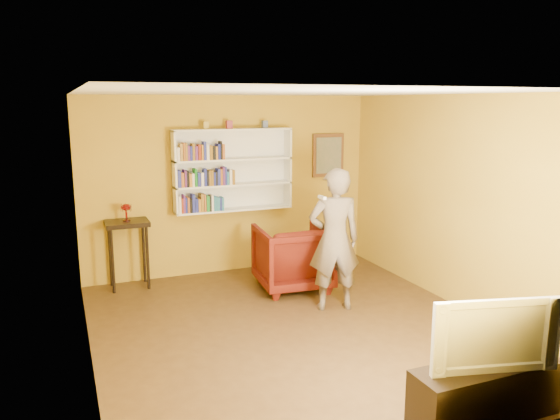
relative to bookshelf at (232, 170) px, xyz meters
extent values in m
cube|color=#422C15|center=(0.00, -2.41, -1.65)|extent=(5.30, 5.80, 0.12)
cube|color=#B58E21|center=(0.00, 0.11, -0.24)|extent=(5.30, 0.04, 2.70)
cube|color=#B58E21|center=(0.00, -4.93, -0.24)|extent=(5.30, 0.04, 2.70)
cube|color=#B58E21|center=(-2.27, -2.41, -0.24)|extent=(0.04, 5.80, 2.70)
cube|color=#B58E21|center=(2.27, -2.41, -0.24)|extent=(0.04, 5.80, 2.70)
cube|color=white|center=(0.00, -2.41, 1.14)|extent=(5.30, 5.80, 0.06)
cube|color=white|center=(0.00, 0.07, 0.01)|extent=(1.80, 0.03, 1.20)
cube|color=white|center=(-0.89, -0.06, 0.01)|extent=(0.03, 0.28, 1.20)
cube|color=white|center=(0.89, -0.06, 0.01)|extent=(0.03, 0.28, 1.20)
cube|color=white|center=(0.00, -0.06, -0.59)|extent=(1.80, 0.28, 0.03)
cube|color=white|center=(0.00, -0.06, -0.21)|extent=(1.80, 0.28, 0.03)
cube|color=white|center=(0.00, -0.06, 0.17)|extent=(1.80, 0.28, 0.03)
cube|color=white|center=(0.00, -0.06, 0.61)|extent=(1.80, 0.28, 0.03)
cube|color=white|center=(-0.84, -0.11, -0.45)|extent=(0.03, 0.16, 0.25)
cube|color=maroon|center=(-0.81, -0.11, -0.47)|extent=(0.03, 0.16, 0.22)
cube|color=#5F2776|center=(-0.78, -0.11, -0.45)|extent=(0.02, 0.16, 0.26)
cube|color=#212898|center=(-0.75, -0.11, -0.47)|extent=(0.02, 0.16, 0.22)
cube|color=#AB5B22|center=(-0.72, -0.10, -0.47)|extent=(0.03, 0.18, 0.23)
cube|color=black|center=(-0.68, -0.11, -0.48)|extent=(0.03, 0.15, 0.20)
cube|color=#212898|center=(-0.64, -0.12, -0.45)|extent=(0.04, 0.15, 0.27)
cube|color=#212898|center=(-0.60, -0.10, -0.48)|extent=(0.04, 0.18, 0.20)
cube|color=#C47F22|center=(-0.55, -0.11, -0.48)|extent=(0.03, 0.16, 0.19)
cube|color=#8B6219|center=(-0.51, -0.10, -0.45)|extent=(0.04, 0.19, 0.26)
cube|color=#AB5B22|center=(-0.47, -0.11, -0.45)|extent=(0.02, 0.17, 0.26)
cube|color=#1B7C24|center=(-0.43, -0.10, -0.47)|extent=(0.04, 0.18, 0.23)
cube|color=black|center=(-0.39, -0.12, -0.47)|extent=(0.03, 0.14, 0.23)
cube|color=white|center=(-0.36, -0.10, -0.46)|extent=(0.03, 0.17, 0.24)
cube|color=teal|center=(-0.32, -0.12, -0.47)|extent=(0.04, 0.15, 0.22)
cube|color=teal|center=(-0.28, -0.11, -0.48)|extent=(0.04, 0.15, 0.20)
cube|color=#212898|center=(-0.24, -0.11, -0.48)|extent=(0.02, 0.16, 0.19)
cube|color=teal|center=(-0.20, -0.11, -0.48)|extent=(0.03, 0.15, 0.20)
cube|color=#212898|center=(-0.84, -0.10, -0.08)|extent=(0.04, 0.17, 0.24)
cube|color=#AB5B22|center=(-0.79, -0.12, -0.09)|extent=(0.04, 0.15, 0.21)
cube|color=#5F2776|center=(-0.75, -0.10, -0.08)|extent=(0.03, 0.19, 0.24)
cube|color=black|center=(-0.72, -0.10, -0.08)|extent=(0.03, 0.18, 0.23)
cube|color=#C47F22|center=(-0.68, -0.10, -0.10)|extent=(0.04, 0.19, 0.19)
cube|color=white|center=(-0.64, -0.12, -0.10)|extent=(0.03, 0.15, 0.20)
cube|color=#1B7C24|center=(-0.60, -0.10, -0.07)|extent=(0.03, 0.17, 0.26)
cube|color=#212898|center=(-0.55, -0.11, -0.10)|extent=(0.04, 0.16, 0.20)
cube|color=white|center=(-0.50, -0.10, -0.10)|extent=(0.04, 0.18, 0.20)
cube|color=#212898|center=(-0.46, -0.12, -0.07)|extent=(0.04, 0.14, 0.25)
cube|color=black|center=(-0.42, -0.11, -0.09)|extent=(0.03, 0.16, 0.22)
cube|color=#8B6219|center=(-0.39, -0.12, -0.09)|extent=(0.03, 0.15, 0.23)
cube|color=#8B6219|center=(-0.35, -0.10, -0.09)|extent=(0.03, 0.17, 0.23)
cube|color=#212898|center=(-0.32, -0.12, -0.10)|extent=(0.03, 0.15, 0.19)
cube|color=black|center=(-0.29, -0.10, -0.10)|extent=(0.02, 0.17, 0.20)
cube|color=#212898|center=(-0.25, -0.11, -0.08)|extent=(0.04, 0.16, 0.24)
cube|color=#AB5B22|center=(-0.22, -0.11, -0.08)|extent=(0.03, 0.16, 0.24)
cube|color=#5F2776|center=(-0.18, -0.11, -0.07)|extent=(0.03, 0.16, 0.27)
cube|color=#212898|center=(-0.15, -0.10, -0.07)|extent=(0.02, 0.18, 0.27)
cube|color=teal|center=(-0.12, -0.09, -0.10)|extent=(0.03, 0.19, 0.19)
cube|color=white|center=(-0.07, -0.12, -0.09)|extent=(0.04, 0.15, 0.23)
cube|color=#8B6219|center=(-0.03, -0.10, -0.09)|extent=(0.04, 0.19, 0.21)
cube|color=white|center=(-0.84, -0.10, 0.28)|extent=(0.04, 0.18, 0.19)
cube|color=#8B6219|center=(-0.79, -0.11, 0.30)|extent=(0.04, 0.16, 0.25)
cube|color=#AB5B22|center=(-0.76, -0.11, 0.31)|extent=(0.02, 0.16, 0.26)
cube|color=#8B6219|center=(-0.73, -0.10, 0.31)|extent=(0.03, 0.18, 0.25)
cube|color=#5F2776|center=(-0.69, -0.11, 0.29)|extent=(0.03, 0.16, 0.21)
cube|color=#212898|center=(-0.66, -0.10, 0.28)|extent=(0.03, 0.18, 0.21)
cube|color=#8B6219|center=(-0.62, -0.11, 0.30)|extent=(0.03, 0.16, 0.24)
cube|color=#5F2776|center=(-0.58, -0.10, 0.28)|extent=(0.04, 0.18, 0.20)
cube|color=maroon|center=(-0.53, -0.12, 0.29)|extent=(0.04, 0.14, 0.23)
cube|color=#C47F22|center=(-0.49, -0.11, 0.29)|extent=(0.02, 0.16, 0.22)
cube|color=#212898|center=(-0.45, -0.12, 0.31)|extent=(0.04, 0.14, 0.27)
cube|color=white|center=(-0.41, -0.10, 0.30)|extent=(0.04, 0.18, 0.23)
cube|color=#8B6219|center=(-0.37, -0.10, 0.28)|extent=(0.04, 0.17, 0.21)
cube|color=black|center=(-0.32, -0.10, 0.28)|extent=(0.04, 0.19, 0.19)
cube|color=#C47F22|center=(-0.28, -0.11, 0.28)|extent=(0.03, 0.15, 0.19)
cube|color=#212898|center=(-0.24, -0.10, 0.29)|extent=(0.03, 0.18, 0.23)
cube|color=black|center=(-0.21, -0.12, 0.31)|extent=(0.02, 0.14, 0.27)
cube|color=#AB5B22|center=(-0.18, -0.10, 0.29)|extent=(0.04, 0.18, 0.22)
cube|color=gold|center=(-0.41, -0.06, 0.67)|extent=(0.08, 0.08, 0.11)
cube|color=#983245|center=(-0.05, -0.06, 0.68)|extent=(0.09, 0.09, 0.12)
cube|color=slate|center=(0.51, -0.06, 0.68)|extent=(0.08, 0.08, 0.11)
cube|color=brown|center=(1.65, 0.06, 0.16)|extent=(0.55, 0.04, 0.70)
cube|color=gray|center=(1.65, 0.03, 0.16)|extent=(0.45, 0.02, 0.58)
cylinder|color=black|center=(-1.83, -0.33, -1.14)|extent=(0.04, 0.04, 0.90)
cylinder|color=black|center=(-1.36, -0.33, -1.14)|extent=(0.04, 0.04, 0.90)
cylinder|color=black|center=(-1.83, 0.01, -1.14)|extent=(0.04, 0.04, 0.90)
cylinder|color=black|center=(-1.36, 0.01, -1.14)|extent=(0.04, 0.04, 0.90)
cube|color=black|center=(-1.60, -0.16, -0.66)|extent=(0.59, 0.45, 0.06)
cylinder|color=#990D0F|center=(-1.60, -0.16, -0.62)|extent=(0.10, 0.10, 0.02)
cylinder|color=#990D0F|center=(-1.60, -0.16, -0.54)|extent=(0.03, 0.03, 0.13)
ellipsoid|color=#990D0F|center=(-1.60, -0.16, -0.43)|extent=(0.14, 0.14, 0.09)
cylinder|color=beige|center=(-1.53, -0.16, -0.44)|extent=(0.01, 0.01, 0.10)
cylinder|color=beige|center=(-1.55, -0.11, -0.44)|extent=(0.01, 0.01, 0.10)
cylinder|color=beige|center=(-1.60, -0.09, -0.44)|extent=(0.01, 0.01, 0.10)
cylinder|color=beige|center=(-1.65, -0.11, -0.44)|extent=(0.01, 0.01, 0.10)
cylinder|color=beige|center=(-1.67, -0.16, -0.44)|extent=(0.01, 0.01, 0.10)
cylinder|color=beige|center=(-1.65, -0.21, -0.44)|extent=(0.01, 0.01, 0.10)
cylinder|color=beige|center=(-1.60, -0.23, -0.44)|extent=(0.01, 0.01, 0.10)
cylinder|color=beige|center=(-1.55, -0.21, -0.44)|extent=(0.01, 0.01, 0.10)
imported|color=#420704|center=(0.54, -1.07, -1.14)|extent=(1.06, 1.08, 0.91)
imported|color=brown|center=(0.71, -1.98, -0.69)|extent=(0.75, 0.58, 1.81)
cube|color=white|center=(0.42, -2.19, -0.10)|extent=(0.04, 0.15, 0.04)
cube|color=black|center=(0.72, -4.66, -1.36)|extent=(1.31, 0.39, 0.47)
imported|color=black|center=(0.72, -4.66, -0.82)|extent=(1.07, 0.40, 0.62)
camera|label=1|loc=(-2.42, -7.86, 1.01)|focal=35.00mm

